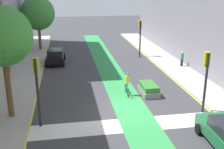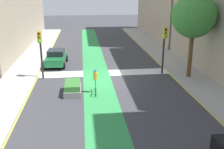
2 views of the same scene
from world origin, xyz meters
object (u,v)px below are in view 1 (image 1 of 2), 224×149
(car_black_left_far, at_px, (55,56))
(street_tree_far, at_px, (38,13))
(cyclist_in_lane, at_px, (127,83))
(traffic_signal_far_right, at_px, (140,32))
(traffic_signal_near_left, at_px, (37,79))
(pedestrian_sidewalk_right_a, at_px, (182,59))
(traffic_signal_near_right, at_px, (206,71))
(median_planter, at_px, (149,89))
(street_tree_near, at_px, (2,37))

(car_black_left_far, height_order, street_tree_far, street_tree_far)
(car_black_left_far, relative_size, cyclist_in_lane, 2.30)
(traffic_signal_far_right, xyz_separation_m, cyclist_in_lane, (-4.07, -11.49, -2.06))
(traffic_signal_near_left, height_order, pedestrian_sidewalk_right_a, traffic_signal_near_left)
(traffic_signal_near_right, relative_size, car_black_left_far, 0.97)
(traffic_signal_near_left, distance_m, cyclist_in_lane, 7.75)
(traffic_signal_far_right, relative_size, pedestrian_sidewalk_right_a, 2.81)
(car_black_left_far, distance_m, street_tree_far, 8.09)
(traffic_signal_near_left, distance_m, street_tree_far, 21.14)
(traffic_signal_far_right, height_order, median_planter, traffic_signal_far_right)
(traffic_signal_near_left, relative_size, traffic_signal_far_right, 0.99)
(traffic_signal_far_right, relative_size, median_planter, 1.88)
(pedestrian_sidewalk_right_a, bearing_deg, median_planter, -130.05)
(traffic_signal_far_right, xyz_separation_m, car_black_left_far, (-9.84, -1.14, -2.23))
(traffic_signal_far_right, xyz_separation_m, median_planter, (-2.36, -11.63, -2.63))
(car_black_left_far, height_order, pedestrian_sidewalk_right_a, pedestrian_sidewalk_right_a)
(traffic_signal_near_left, distance_m, traffic_signal_far_right, 18.62)
(traffic_signal_far_right, bearing_deg, car_black_left_far, -173.41)
(traffic_signal_far_right, distance_m, cyclist_in_lane, 12.36)
(cyclist_in_lane, distance_m, pedestrian_sidewalk_right_a, 9.79)
(pedestrian_sidewalk_right_a, relative_size, median_planter, 0.67)
(cyclist_in_lane, bearing_deg, traffic_signal_near_left, -148.20)
(traffic_signal_near_right, distance_m, car_black_left_far, 17.53)
(pedestrian_sidewalk_right_a, bearing_deg, traffic_signal_near_left, -142.56)
(traffic_signal_near_right, height_order, car_black_left_far, traffic_signal_near_right)
(traffic_signal_near_right, relative_size, street_tree_near, 0.59)
(car_black_left_far, bearing_deg, cyclist_in_lane, -60.85)
(car_black_left_far, height_order, cyclist_in_lane, cyclist_in_lane)
(traffic_signal_near_left, distance_m, median_planter, 9.28)
(traffic_signal_far_right, height_order, street_tree_near, street_tree_near)
(street_tree_far, bearing_deg, car_black_left_far, -72.47)
(traffic_signal_near_right, xyz_separation_m, car_black_left_far, (-10.16, 14.13, -2.11))
(cyclist_in_lane, xyz_separation_m, pedestrian_sidewalk_right_a, (7.30, 6.52, -0.05))
(traffic_signal_near_right, height_order, street_tree_far, street_tree_far)
(traffic_signal_near_left, distance_m, street_tree_near, 3.32)
(cyclist_in_lane, relative_size, street_tree_far, 0.27)
(car_black_left_far, bearing_deg, street_tree_far, 107.53)
(car_black_left_far, distance_m, median_planter, 12.89)
(car_black_left_far, relative_size, street_tree_far, 0.63)
(street_tree_near, height_order, street_tree_far, street_tree_near)
(traffic_signal_far_right, bearing_deg, traffic_signal_near_left, -124.03)
(traffic_signal_near_right, distance_m, pedestrian_sidewalk_right_a, 10.88)
(pedestrian_sidewalk_right_a, bearing_deg, traffic_signal_far_right, 123.06)
(traffic_signal_near_right, xyz_separation_m, traffic_signal_near_left, (-10.74, -0.16, 0.08))
(median_planter, bearing_deg, cyclist_in_lane, 175.28)
(traffic_signal_near_right, bearing_deg, pedestrian_sidewalk_right_a, 74.18)
(traffic_signal_near_right, bearing_deg, street_tree_near, 174.71)
(pedestrian_sidewalk_right_a, xyz_separation_m, street_tree_near, (-15.59, -9.12, 4.41))
(pedestrian_sidewalk_right_a, xyz_separation_m, median_planter, (-5.60, -6.66, -0.52))
(traffic_signal_near_left, height_order, street_tree_far, street_tree_far)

